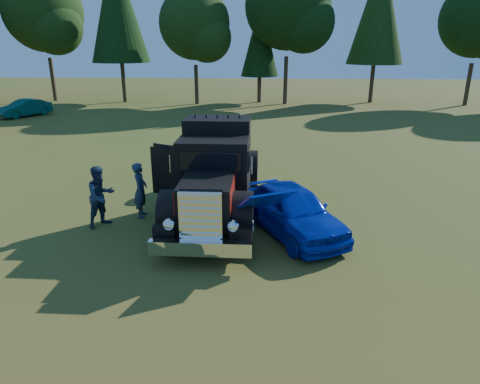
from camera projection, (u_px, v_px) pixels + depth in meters
name	position (u px, v px, depth m)	size (l,w,h in m)	color
ground	(174.00, 258.00, 10.99)	(120.00, 120.00, 0.00)	#2D5719
treeline	(189.00, 13.00, 34.83)	(73.18, 24.04, 13.84)	#2D2116
diamond_t_truck	(215.00, 178.00, 13.18)	(3.29, 7.16, 3.00)	black
hotrod_coupe	(292.00, 210.00, 12.22)	(3.36, 4.45, 1.89)	#07099A
spectator_near	(141.00, 190.00, 13.36)	(0.64, 0.42, 1.75)	#1A263D
spectator_far	(101.00, 196.00, 12.67)	(0.90, 0.70, 1.85)	#1E3147
distant_teal_car	(24.00, 108.00, 32.05)	(1.34, 3.84, 1.27)	#0A353F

